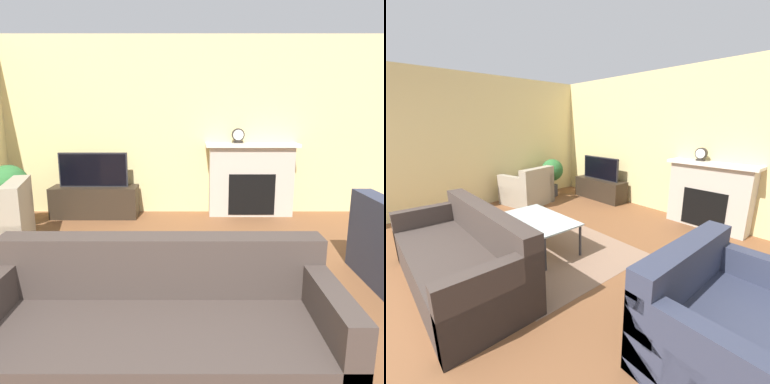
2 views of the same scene
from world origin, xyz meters
TOP-DOWN VIEW (x-y plane):
  - wall_back at (0.00, 4.94)m, footprint 8.68×0.06m
  - area_rug at (-0.26, 2.27)m, footprint 2.35×1.84m
  - fireplace at (0.96, 4.75)m, footprint 1.39×0.38m
  - tv_stand at (-1.43, 4.62)m, footprint 1.30×0.42m
  - tv at (-1.43, 4.62)m, footprint 1.03×0.06m
  - couch_sectional at (-0.15, 1.08)m, footprint 2.10×0.89m
  - coffee_table at (-0.26, 2.17)m, footprint 1.15×0.64m
  - potted_plant at (-2.38, 3.94)m, footprint 0.52×0.52m
  - mantel_clock at (0.75, 4.75)m, footprint 0.19×0.07m

SIDE VIEW (x-z plane):
  - area_rug at x=-0.26m, z-range 0.00..0.00m
  - tv_stand at x=-1.43m, z-range 0.00..0.47m
  - couch_sectional at x=-0.15m, z-range -0.12..0.70m
  - coffee_table at x=-0.26m, z-range 0.19..0.64m
  - fireplace at x=0.96m, z-range 0.03..1.14m
  - potted_plant at x=-2.38m, z-range 0.14..1.04m
  - tv at x=-1.43m, z-range 0.47..0.99m
  - mantel_clock at x=0.75m, z-range 1.12..1.34m
  - wall_back at x=0.00m, z-range 0.00..2.70m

